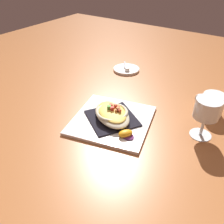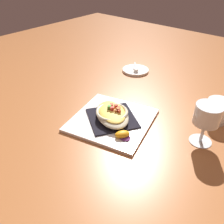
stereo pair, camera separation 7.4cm
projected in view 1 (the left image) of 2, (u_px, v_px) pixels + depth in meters
The scene contains 10 objects.
ground_plane at pixel (112, 121), 0.86m from camera, with size 2.60×2.60×0.00m, color #A25D31.
square_plate at pixel (112, 120), 0.86m from camera, with size 0.27×0.27×0.01m, color white.
folded_napkin at pixel (112, 118), 0.85m from camera, with size 0.16×0.16×0.01m, color black.
gratin_dish at pixel (112, 113), 0.84m from camera, with size 0.19×0.21×0.05m.
orange_garnish at pixel (126, 134), 0.77m from camera, with size 0.06×0.06×0.02m.
coffee_mug at pixel (212, 105), 0.88m from camera, with size 0.08×0.11×0.09m.
stemmed_glass at pixel (207, 111), 0.74m from camera, with size 0.08×0.08×0.14m.
creamer_saucer at pixel (126, 69), 1.22m from camera, with size 0.14×0.14×0.01m, color white.
spoon at pixel (126, 67), 1.22m from camera, with size 0.09×0.07×0.01m.
creamer_cup_0 at pixel (127, 69), 1.19m from camera, with size 0.02×0.02×0.02m, color white.
Camera 1 is at (0.57, 0.39, 0.52)m, focal length 37.50 mm.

